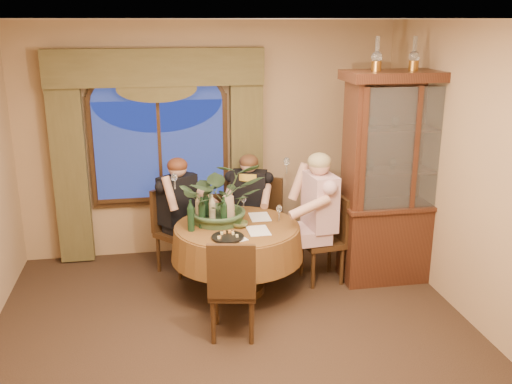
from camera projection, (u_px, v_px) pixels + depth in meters
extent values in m
plane|color=black|center=(242.00, 357.00, 4.92)|extent=(5.00, 5.00, 0.00)
plane|color=#A1825D|center=(210.00, 140.00, 6.87)|extent=(4.50, 0.00, 4.50)
plane|color=#A1825D|center=(500.00, 189.00, 4.89)|extent=(0.00, 5.00, 5.00)
plane|color=white|center=(240.00, 19.00, 4.11)|extent=(5.00, 5.00, 0.00)
cube|color=#4A4423|center=(70.00, 166.00, 6.55)|extent=(0.38, 0.14, 2.32)
cube|color=#4A4423|center=(247.00, 159.00, 6.89)|extent=(0.38, 0.14, 2.32)
cylinder|color=maroon|center=(237.00, 259.00, 6.01)|extent=(1.57, 1.57, 0.75)
cube|color=#351A10|center=(405.00, 179.00, 6.14)|extent=(1.42, 0.56, 2.30)
cube|color=black|center=(322.00, 240.00, 6.25)|extent=(0.46, 0.46, 0.96)
cube|color=black|center=(261.00, 221.00, 6.84)|extent=(0.56, 0.56, 0.96)
cube|color=black|center=(179.00, 231.00, 6.49)|extent=(0.59, 0.59, 0.96)
cube|color=black|center=(233.00, 286.00, 5.15)|extent=(0.49, 0.49, 0.96)
imported|color=#355231|center=(221.00, 168.00, 5.86)|extent=(0.88, 0.98, 0.76)
imported|color=#596234|center=(240.00, 224.00, 5.85)|extent=(0.17, 0.17, 0.05)
cylinder|color=black|center=(228.00, 237.00, 5.55)|extent=(0.32, 0.32, 0.02)
cylinder|color=tan|center=(212.00, 210.00, 5.85)|extent=(0.07, 0.07, 0.33)
cylinder|color=black|center=(224.00, 212.00, 5.79)|extent=(0.07, 0.07, 0.33)
cylinder|color=tan|center=(199.00, 208.00, 5.92)|extent=(0.07, 0.07, 0.33)
cylinder|color=black|center=(191.00, 215.00, 5.70)|extent=(0.07, 0.07, 0.33)
cylinder|color=black|center=(202.00, 212.00, 5.79)|extent=(0.07, 0.07, 0.33)
cylinder|color=black|center=(206.00, 205.00, 6.01)|extent=(0.07, 0.07, 0.33)
cube|color=white|center=(258.00, 231.00, 5.74)|extent=(0.22, 0.30, 0.00)
cube|color=white|center=(260.00, 217.00, 6.14)|extent=(0.21, 0.30, 0.00)
cube|color=white|center=(232.00, 237.00, 5.57)|extent=(0.30, 0.36, 0.00)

